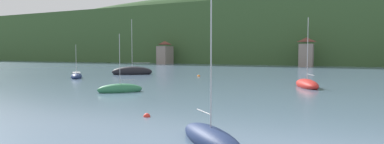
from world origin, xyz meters
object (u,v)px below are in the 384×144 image
at_px(sailboat_mid_2, 211,139).
at_px(sailboat_mid_11, 120,89).
at_px(shore_building_westcentral, 306,52).
at_px(sailboat_far_5, 76,76).
at_px(mooring_buoy_mid, 147,117).
at_px(shore_building_west, 165,53).
at_px(sailboat_far_3, 307,85).
at_px(mooring_buoy_far, 199,76).
at_px(sailboat_far_6, 132,72).

bearing_deg(sailboat_mid_2, sailboat_mid_11, -178.77).
relative_size(shore_building_westcentral, sailboat_far_5, 1.49).
distance_m(sailboat_mid_2, mooring_buoy_mid, 6.83).
bearing_deg(sailboat_mid_2, shore_building_west, 163.39).
relative_size(shore_building_west, shore_building_westcentral, 0.96).
height_order(shore_building_westcentral, sailboat_mid_2, shore_building_westcentral).
height_order(sailboat_mid_11, mooring_buoy_mid, sailboat_mid_11).
xyz_separation_m(sailboat_far_3, sailboat_far_5, (-33.38, -1.35, -0.01)).
bearing_deg(mooring_buoy_far, sailboat_far_6, -176.46).
height_order(shore_building_westcentral, mooring_buoy_far, shore_building_westcentral).
bearing_deg(sailboat_mid_11, shore_building_westcentral, -144.88).
bearing_deg(mooring_buoy_far, sailboat_far_5, -144.83).
bearing_deg(sailboat_far_5, shore_building_west, -25.18).
xyz_separation_m(sailboat_mid_2, mooring_buoy_far, (-16.22, 35.16, -0.24)).
bearing_deg(sailboat_far_5, mooring_buoy_mid, -169.85).
height_order(shore_building_west, sailboat_far_3, sailboat_far_3).
xyz_separation_m(sailboat_far_6, mooring_buoy_mid, (23.18, -30.63, -0.45)).
bearing_deg(sailboat_far_6, shore_building_west, -104.57).
xyz_separation_m(mooring_buoy_mid, mooring_buoy_far, (-10.51, 31.42, 0.00)).
height_order(shore_building_west, sailboat_mid_11, shore_building_west).
relative_size(sailboat_mid_2, sailboat_far_6, 0.69).
distance_m(shore_building_westcentral, sailboat_far_5, 62.79).
xyz_separation_m(sailboat_far_3, sailboat_far_6, (-30.37, 8.90, 0.15)).
bearing_deg(shore_building_west, sailboat_far_6, -66.60).
distance_m(shore_building_west, sailboat_far_5, 59.38).
distance_m(sailboat_far_3, sailboat_mid_11, 20.62).
distance_m(shore_building_westcentral, sailboat_mid_11, 68.33).
distance_m(sailboat_mid_2, sailboat_mid_11, 19.63).
bearing_deg(mooring_buoy_far, mooring_buoy_mid, -71.50).
distance_m(sailboat_mid_2, mooring_buoy_far, 38.72).
bearing_deg(shore_building_west, sailboat_mid_2, -58.79).
distance_m(sailboat_mid_11, mooring_buoy_far, 22.34).
xyz_separation_m(shore_building_westcentral, sailboat_far_3, (5.40, -54.75, -3.61)).
xyz_separation_m(shore_building_westcentral, sailboat_mid_11, (-10.91, -67.36, -3.64)).
height_order(shore_building_west, shore_building_westcentral, shore_building_westcentral).
xyz_separation_m(shore_building_westcentral, sailboat_mid_2, (3.91, -80.22, -3.67)).
relative_size(shore_building_westcentral, sailboat_far_6, 0.78).
distance_m(shore_building_west, sailboat_mid_11, 76.20).
bearing_deg(sailboat_mid_2, shore_building_westcentral, 134.97).
height_order(sailboat_mid_2, sailboat_far_6, sailboat_far_6).
bearing_deg(sailboat_far_3, shore_building_westcentral, -16.19).
bearing_deg(sailboat_far_6, mooring_buoy_far, 145.57).
xyz_separation_m(shore_building_west, sailboat_mid_2, (49.00, -80.87, -3.53)).
height_order(sailboat_mid_11, mooring_buoy_far, sailboat_mid_11).
bearing_deg(shore_building_westcentral, sailboat_mid_2, -87.21).
xyz_separation_m(shore_building_westcentral, mooring_buoy_mid, (-1.79, -76.48, -3.91)).
bearing_deg(sailboat_mid_2, sailboat_far_3, 128.84).
bearing_deg(mooring_buoy_mid, sailboat_mid_11, 134.99).
bearing_deg(shore_building_westcentral, shore_building_west, 179.17).
xyz_separation_m(shore_building_west, mooring_buoy_mid, (43.30, -77.13, -3.77)).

